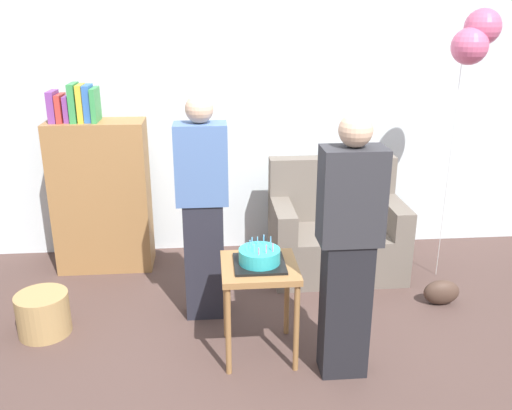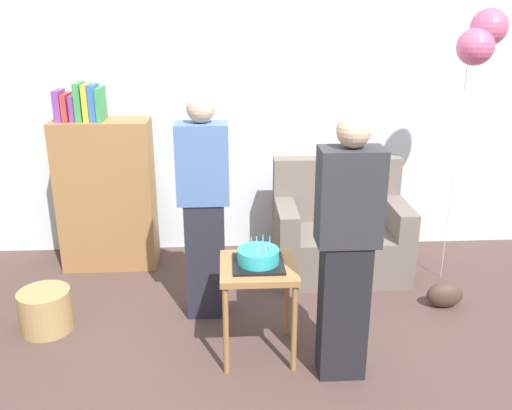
{
  "view_description": "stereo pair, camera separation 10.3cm",
  "coord_description": "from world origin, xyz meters",
  "px_view_note": "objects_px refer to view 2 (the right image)",
  "views": [
    {
      "loc": [
        -0.41,
        -2.85,
        2.13
      ],
      "look_at": [
        -0.12,
        0.49,
        0.95
      ],
      "focal_mm": 38.24,
      "sensor_mm": 36.0,
      "label": 1
    },
    {
      "loc": [
        -0.31,
        -2.86,
        2.13
      ],
      "look_at": [
        -0.12,
        0.49,
        0.95
      ],
      "focal_mm": 38.24,
      "sensor_mm": 36.0,
      "label": 2
    }
  ],
  "objects_px": {
    "couch": "(339,234)",
    "person_holding_cake": "(346,250)",
    "side_table": "(258,279)",
    "person_blowing_candles": "(204,208)",
    "handbag": "(445,295)",
    "wicker_basket": "(46,310)",
    "bookshelf": "(106,191)",
    "birthday_cake": "(258,258)",
    "balloon_bunch": "(482,37)"
  },
  "relations": [
    {
      "from": "couch",
      "to": "person_holding_cake",
      "type": "height_order",
      "value": "person_holding_cake"
    },
    {
      "from": "couch",
      "to": "side_table",
      "type": "distance_m",
      "value": 1.43
    },
    {
      "from": "couch",
      "to": "person_holding_cake",
      "type": "relative_size",
      "value": 0.67
    },
    {
      "from": "person_blowing_candles",
      "to": "person_holding_cake",
      "type": "distance_m",
      "value": 1.15
    },
    {
      "from": "couch",
      "to": "handbag",
      "type": "distance_m",
      "value": 1.0
    },
    {
      "from": "wicker_basket",
      "to": "person_holding_cake",
      "type": "bearing_deg",
      "value": -16.82
    },
    {
      "from": "wicker_basket",
      "to": "couch",
      "type": "bearing_deg",
      "value": 20.21
    },
    {
      "from": "person_holding_cake",
      "to": "handbag",
      "type": "height_order",
      "value": "person_holding_cake"
    },
    {
      "from": "bookshelf",
      "to": "birthday_cake",
      "type": "bearing_deg",
      "value": -49.27
    },
    {
      "from": "bookshelf",
      "to": "balloon_bunch",
      "type": "xyz_separation_m",
      "value": [
        2.91,
        -0.49,
        1.28
      ]
    },
    {
      "from": "birthday_cake",
      "to": "person_holding_cake",
      "type": "relative_size",
      "value": 0.2
    },
    {
      "from": "wicker_basket",
      "to": "bookshelf",
      "type": "bearing_deg",
      "value": 76.68
    },
    {
      "from": "person_blowing_candles",
      "to": "wicker_basket",
      "type": "bearing_deg",
      "value": 168.02
    },
    {
      "from": "wicker_basket",
      "to": "birthday_cake",
      "type": "bearing_deg",
      "value": -13.68
    },
    {
      "from": "couch",
      "to": "handbag",
      "type": "height_order",
      "value": "couch"
    },
    {
      "from": "wicker_basket",
      "to": "handbag",
      "type": "xyz_separation_m",
      "value": [
        2.94,
        0.15,
        -0.05
      ]
    },
    {
      "from": "handbag",
      "to": "person_blowing_candles",
      "type": "bearing_deg",
      "value": 179.39
    },
    {
      "from": "side_table",
      "to": "handbag",
      "type": "relative_size",
      "value": 2.28
    },
    {
      "from": "person_blowing_candles",
      "to": "person_holding_cake",
      "type": "xyz_separation_m",
      "value": [
        0.85,
        -0.77,
        0.0
      ]
    },
    {
      "from": "bookshelf",
      "to": "balloon_bunch",
      "type": "relative_size",
      "value": 0.74
    },
    {
      "from": "person_blowing_candles",
      "to": "balloon_bunch",
      "type": "xyz_separation_m",
      "value": [
        2.04,
        0.41,
        1.13
      ]
    },
    {
      "from": "person_holding_cake",
      "to": "wicker_basket",
      "type": "xyz_separation_m",
      "value": [
        -1.98,
        0.6,
        -0.68
      ]
    },
    {
      "from": "couch",
      "to": "wicker_basket",
      "type": "bearing_deg",
      "value": -159.79
    },
    {
      "from": "bookshelf",
      "to": "person_blowing_candles",
      "type": "xyz_separation_m",
      "value": [
        0.88,
        -0.9,
        0.14
      ]
    },
    {
      "from": "person_blowing_candles",
      "to": "balloon_bunch",
      "type": "distance_m",
      "value": 2.37
    },
    {
      "from": "birthday_cake",
      "to": "bookshelf",
      "type": "bearing_deg",
      "value": 130.73
    },
    {
      "from": "birthday_cake",
      "to": "wicker_basket",
      "type": "bearing_deg",
      "value": 166.32
    },
    {
      "from": "couch",
      "to": "person_holding_cake",
      "type": "xyz_separation_m",
      "value": [
        -0.27,
        -1.43,
        0.49
      ]
    },
    {
      "from": "wicker_basket",
      "to": "balloon_bunch",
      "type": "bearing_deg",
      "value": 10.38
    },
    {
      "from": "birthday_cake",
      "to": "person_blowing_candles",
      "type": "height_order",
      "value": "person_blowing_candles"
    },
    {
      "from": "bookshelf",
      "to": "person_blowing_candles",
      "type": "bearing_deg",
      "value": -45.6
    },
    {
      "from": "bookshelf",
      "to": "person_holding_cake",
      "type": "distance_m",
      "value": 2.4
    },
    {
      "from": "birthday_cake",
      "to": "wicker_basket",
      "type": "relative_size",
      "value": 0.89
    },
    {
      "from": "bookshelf",
      "to": "side_table",
      "type": "xyz_separation_m",
      "value": [
        1.23,
        -1.43,
        -0.15
      ]
    },
    {
      "from": "couch",
      "to": "handbag",
      "type": "xyz_separation_m",
      "value": [
        0.69,
        -0.68,
        -0.24
      ]
    },
    {
      "from": "person_holding_cake",
      "to": "balloon_bunch",
      "type": "bearing_deg",
      "value": -129.65
    },
    {
      "from": "side_table",
      "to": "handbag",
      "type": "bearing_deg",
      "value": 19.34
    },
    {
      "from": "couch",
      "to": "bookshelf",
      "type": "distance_m",
      "value": 2.04
    },
    {
      "from": "couch",
      "to": "person_holding_cake",
      "type": "bearing_deg",
      "value": -100.62
    },
    {
      "from": "person_blowing_candles",
      "to": "handbag",
      "type": "relative_size",
      "value": 5.82
    },
    {
      "from": "handbag",
      "to": "balloon_bunch",
      "type": "height_order",
      "value": "balloon_bunch"
    },
    {
      "from": "side_table",
      "to": "wicker_basket",
      "type": "distance_m",
      "value": 1.57
    },
    {
      "from": "person_blowing_candles",
      "to": "wicker_basket",
      "type": "relative_size",
      "value": 4.53
    },
    {
      "from": "bookshelf",
      "to": "side_table",
      "type": "height_order",
      "value": "bookshelf"
    },
    {
      "from": "side_table",
      "to": "wicker_basket",
      "type": "xyz_separation_m",
      "value": [
        -1.48,
        0.36,
        -0.39
      ]
    },
    {
      "from": "side_table",
      "to": "person_blowing_candles",
      "type": "relative_size",
      "value": 0.39
    },
    {
      "from": "couch",
      "to": "bookshelf",
      "type": "relative_size",
      "value": 0.68
    },
    {
      "from": "person_blowing_candles",
      "to": "wicker_basket",
      "type": "height_order",
      "value": "person_blowing_candles"
    },
    {
      "from": "person_blowing_candles",
      "to": "balloon_bunch",
      "type": "relative_size",
      "value": 0.75
    },
    {
      "from": "person_blowing_candles",
      "to": "wicker_basket",
      "type": "xyz_separation_m",
      "value": [
        -1.13,
        -0.17,
        -0.68
      ]
    }
  ]
}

